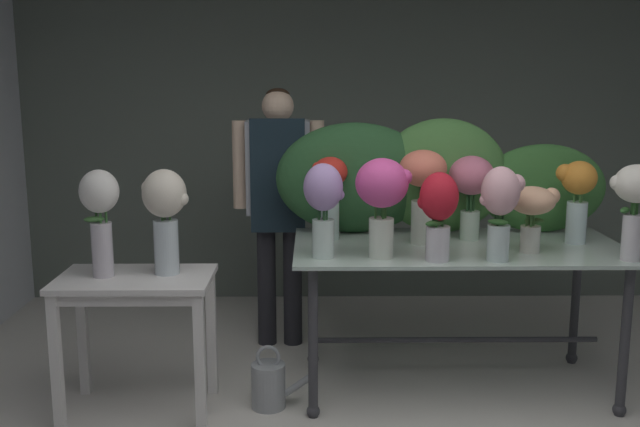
# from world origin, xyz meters

# --- Properties ---
(ground_plane) EXTENTS (7.24, 7.24, 0.00)m
(ground_plane) POSITION_xyz_m (0.00, 1.65, 0.00)
(ground_plane) COLOR silver
(wall_back) EXTENTS (5.25, 0.12, 2.84)m
(wall_back) POSITION_xyz_m (0.00, 3.29, 1.42)
(wall_back) COLOR slate
(wall_back) RESTS_ON ground
(display_table_glass) EXTENTS (1.79, 0.91, 0.83)m
(display_table_glass) POSITION_xyz_m (0.44, 1.50, 0.70)
(display_table_glass) COLOR #B3CABE
(display_table_glass) RESTS_ON ground
(side_table_white) EXTENTS (0.78, 0.50, 0.73)m
(side_table_white) POSITION_xyz_m (-1.26, 1.24, 0.62)
(side_table_white) COLOR white
(side_table_white) RESTS_ON ground
(florist) EXTENTS (0.58, 0.24, 1.65)m
(florist) POSITION_xyz_m (-0.57, 2.20, 1.02)
(florist) COLOR #232328
(florist) RESTS_ON ground
(foliage_backdrop) EXTENTS (1.92, 0.31, 0.67)m
(foliage_backdrop) POSITION_xyz_m (0.28, 1.83, 1.14)
(foliage_backdrop) COLOR #28562D
(foliage_backdrop) RESTS_ON display_table_glass
(vase_peach_carnations) EXTENTS (0.27, 0.24, 0.35)m
(vase_peach_carnations) POSITION_xyz_m (0.78, 1.34, 1.06)
(vase_peach_carnations) COLOR silver
(vase_peach_carnations) RESTS_ON display_table_glass
(vase_sunset_freesia) EXTENTS (0.22, 0.19, 0.45)m
(vase_sunset_freesia) POSITION_xyz_m (1.08, 1.54, 1.10)
(vase_sunset_freesia) COLOR silver
(vase_sunset_freesia) RESTS_ON display_table_glass
(vase_ivory_dahlias) EXTENTS (0.23, 0.21, 0.48)m
(vase_ivory_dahlias) POSITION_xyz_m (1.22, 1.16, 1.14)
(vase_ivory_dahlias) COLOR silver
(vase_ivory_dahlias) RESTS_ON display_table_glass
(vase_crimson_ranunculus) EXTENTS (0.20, 0.19, 0.44)m
(vase_crimson_ranunculus) POSITION_xyz_m (0.26, 1.16, 1.08)
(vase_crimson_ranunculus) COLOR silver
(vase_crimson_ranunculus) RESTS_ON display_table_glass
(vase_coral_peonies) EXTENTS (0.26, 0.26, 0.52)m
(vase_coral_peonies) POSITION_xyz_m (0.24, 1.54, 1.16)
(vase_coral_peonies) COLOR silver
(vase_coral_peonies) RESTS_ON display_table_glass
(vase_lilac_lilies) EXTENTS (0.21, 0.20, 0.48)m
(vase_lilac_lilies) POSITION_xyz_m (-0.30, 1.24, 1.11)
(vase_lilac_lilies) COLOR silver
(vase_lilac_lilies) RESTS_ON display_table_glass
(vase_fuchsia_hydrangea) EXTENTS (0.28, 0.27, 0.50)m
(vase_fuchsia_hydrangea) POSITION_xyz_m (-0.01, 1.23, 1.15)
(vase_fuchsia_hydrangea) COLOR silver
(vase_fuchsia_hydrangea) RESTS_ON display_table_glass
(vase_scarlet_stock) EXTENTS (0.20, 0.19, 0.46)m
(vase_scarlet_stock) POSITION_xyz_m (-0.26, 1.65, 1.11)
(vase_scarlet_stock) COLOR silver
(vase_scarlet_stock) RESTS_ON display_table_glass
(vase_blush_anemones) EXTENTS (0.22, 0.19, 0.47)m
(vase_blush_anemones) POSITION_xyz_m (0.57, 1.16, 1.11)
(vase_blush_anemones) COLOR silver
(vase_blush_anemones) RESTS_ON display_table_glass
(vase_rosy_tulips) EXTENTS (0.25, 0.25, 0.47)m
(vase_rosy_tulips) POSITION_xyz_m (0.52, 1.64, 1.14)
(vase_rosy_tulips) COLOR silver
(vase_rosy_tulips) RESTS_ON display_table_glass
(vase_white_roses_tall) EXTENTS (0.20, 0.20, 0.55)m
(vase_white_roses_tall) POSITION_xyz_m (-1.42, 1.24, 1.06)
(vase_white_roses_tall) COLOR silver
(vase_white_roses_tall) RESTS_ON side_table_white
(vase_cream_lisianthus_tall) EXTENTS (0.24, 0.22, 0.54)m
(vase_cream_lisianthus_tall) POSITION_xyz_m (-1.11, 1.29, 1.05)
(vase_cream_lisianthus_tall) COLOR silver
(vase_cream_lisianthus_tall) RESTS_ON side_table_white
(watering_can) EXTENTS (0.35, 0.18, 0.34)m
(watering_can) POSITION_xyz_m (-0.59, 1.26, 0.13)
(watering_can) COLOR #999EA3
(watering_can) RESTS_ON ground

